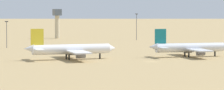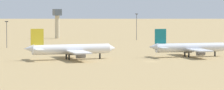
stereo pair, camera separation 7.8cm
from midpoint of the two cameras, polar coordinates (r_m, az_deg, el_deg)
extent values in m
plane|color=tan|center=(258.14, 3.70, -1.53)|extent=(4000.00, 4000.00, 0.00)
cylinder|color=white|center=(267.60, -3.77, -0.39)|extent=(34.11, 7.46, 4.23)
cone|color=white|center=(272.61, -0.01, -0.30)|extent=(3.55, 4.31, 4.02)
cone|color=white|center=(263.74, -7.66, -0.34)|extent=(4.56, 3.99, 3.60)
cube|color=yellow|center=(264.09, -6.90, 0.75)|extent=(5.53, 1.05, 6.88)
cube|color=white|center=(268.55, -7.06, -0.30)|extent=(4.06, 7.49, 0.38)
cube|color=white|center=(260.26, -6.71, -0.43)|extent=(4.06, 7.49, 0.38)
cube|color=white|center=(267.91, -3.55, -0.52)|extent=(10.41, 34.39, 0.59)
cylinder|color=slate|center=(275.95, -3.74, -0.70)|extent=(4.01, 2.68, 2.33)
cylinder|color=slate|center=(260.63, -2.90, -0.96)|extent=(4.01, 2.68, 2.33)
cylinder|color=black|center=(271.23, -1.13, -1.02)|extent=(0.74, 0.74, 2.33)
cylinder|color=black|center=(269.94, -4.23, -1.05)|extent=(0.74, 0.74, 2.33)
cylinder|color=black|center=(265.03, -3.97, -1.14)|extent=(0.74, 0.74, 2.33)
cylinder|color=silver|center=(282.36, 7.16, -0.23)|extent=(32.52, 8.63, 4.03)
cone|color=silver|center=(276.20, 3.79, -0.17)|extent=(4.49, 3.97, 3.43)
cube|color=#14727A|center=(277.03, 4.47, 0.81)|extent=(5.26, 1.25, 6.56)
cube|color=silver|center=(281.13, 4.19, -0.15)|extent=(4.18, 7.25, 0.36)
cube|color=silver|center=(273.54, 4.74, -0.26)|extent=(4.18, 7.25, 0.36)
cube|color=silver|center=(282.78, 7.35, -0.35)|extent=(11.42, 32.93, 0.56)
cylinder|color=slate|center=(290.25, 6.97, -0.52)|extent=(3.91, 2.72, 2.22)
cylinder|color=slate|center=(276.32, 8.14, -0.75)|extent=(3.91, 2.72, 2.22)
cylinder|color=black|center=(287.42, 9.42, -0.81)|extent=(0.71, 0.71, 2.22)
cylinder|color=black|center=(284.27, 6.69, -0.83)|extent=(0.71, 0.71, 2.22)
cylinder|color=black|center=(279.79, 7.06, -0.91)|extent=(0.71, 0.71, 2.22)
cylinder|color=#C6B793|center=(432.26, -5.06, 1.66)|extent=(3.20, 3.20, 15.90)
cube|color=#4C5660|center=(432.00, -5.07, 3.01)|extent=(5.20, 5.20, 4.48)
cylinder|color=#59595E|center=(410.01, 2.26, 1.64)|extent=(0.36, 0.36, 17.04)
cube|color=#333333|center=(409.78, 2.26, 2.87)|extent=(1.80, 0.50, 0.50)
cylinder|color=#59595E|center=(341.34, -9.65, 0.91)|extent=(0.36, 0.36, 14.13)
cube|color=#333333|center=(341.06, -9.67, 2.14)|extent=(1.80, 0.50, 0.50)
camera|label=1|loc=(0.04, -90.01, 0.00)|focal=99.57mm
camera|label=2|loc=(0.04, 89.99, 0.00)|focal=99.57mm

